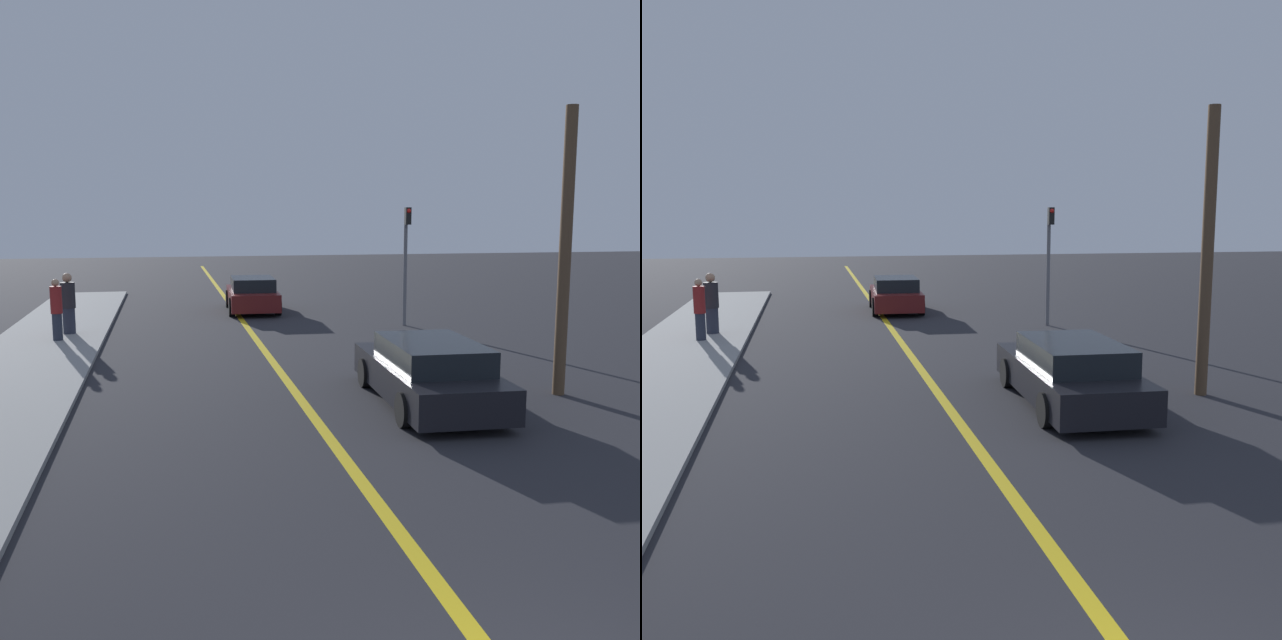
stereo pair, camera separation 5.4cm
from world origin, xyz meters
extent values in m
cube|color=gold|center=(0.00, 18.00, 0.00)|extent=(0.20, 60.00, 0.01)
cube|color=gray|center=(-5.85, 15.31, 0.05)|extent=(3.05, 30.62, 0.10)
cube|color=black|center=(2.34, 9.29, 0.48)|extent=(2.03, 4.81, 0.62)
cube|color=black|center=(2.34, 9.05, 1.03)|extent=(1.71, 2.68, 0.47)
cylinder|color=black|center=(1.54, 10.80, 0.31)|extent=(0.25, 0.62, 0.61)
cylinder|color=black|center=(3.27, 10.72, 0.31)|extent=(0.25, 0.62, 0.61)
cylinder|color=black|center=(1.41, 7.86, 0.31)|extent=(0.25, 0.62, 0.61)
cylinder|color=black|center=(3.13, 7.79, 0.31)|extent=(0.25, 0.62, 0.61)
cube|color=maroon|center=(0.64, 23.32, 0.50)|extent=(1.93, 4.33, 0.63)
cube|color=black|center=(0.64, 23.11, 1.06)|extent=(1.64, 2.40, 0.48)
cylinder|color=black|center=(-0.13, 24.67, 0.34)|extent=(0.25, 0.69, 0.68)
cylinder|color=black|center=(1.53, 24.60, 0.34)|extent=(0.25, 0.69, 0.68)
cylinder|color=black|center=(-0.24, 22.04, 0.34)|extent=(0.25, 0.69, 0.68)
cylinder|color=black|center=(1.42, 21.96, 0.34)|extent=(0.25, 0.69, 0.68)
cylinder|color=#282D3D|center=(-5.57, 17.58, 0.48)|extent=(0.27, 0.27, 0.76)
cylinder|color=maroon|center=(-5.57, 17.58, 1.25)|extent=(0.32, 0.32, 0.76)
sphere|color=tan|center=(-5.57, 17.58, 1.74)|extent=(0.21, 0.21, 0.21)
cylinder|color=#282D3D|center=(-5.39, 18.73, 0.49)|extent=(0.36, 0.36, 0.77)
cylinder|color=#232328|center=(-5.39, 18.73, 1.25)|extent=(0.42, 0.42, 0.77)
sphere|color=tan|center=(-5.39, 18.73, 1.77)|extent=(0.27, 0.27, 0.27)
cylinder|color=slate|center=(5.12, 18.72, 1.93)|extent=(0.12, 0.12, 3.85)
cube|color=black|center=(5.12, 18.54, 3.58)|extent=(0.18, 0.18, 0.55)
sphere|color=red|center=(5.12, 18.45, 3.74)|extent=(0.14, 0.14, 0.14)
cylinder|color=brown|center=(5.20, 9.36, 2.85)|extent=(0.24, 0.24, 5.71)
camera|label=1|loc=(-2.53, -3.40, 3.61)|focal=40.00mm
camera|label=2|loc=(-2.48, -3.41, 3.61)|focal=40.00mm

